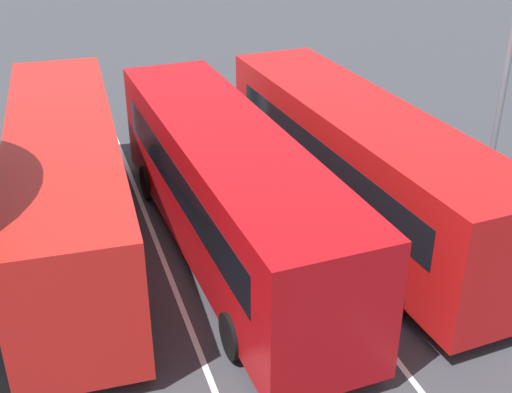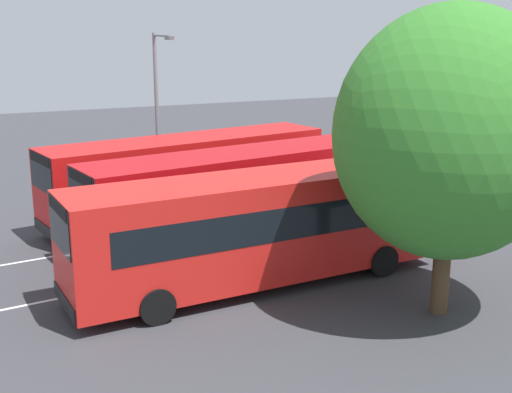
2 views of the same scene
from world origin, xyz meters
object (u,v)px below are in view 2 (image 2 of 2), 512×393
(bus_center_right, at_px, (259,226))
(depot_tree, at_px, (451,134))
(bus_far_left, at_px, (188,175))
(bus_center_left, at_px, (241,194))
(street_lamp, at_px, (158,105))

(bus_center_right, height_order, depot_tree, depot_tree)
(bus_far_left, xyz_separation_m, bus_center_left, (-0.68, 3.45, 0.00))
(bus_center_left, bearing_deg, bus_center_right, 64.90)
(bus_center_right, xyz_separation_m, depot_tree, (-3.35, 3.69, 2.90))
(bus_center_right, distance_m, depot_tree, 5.76)
(bus_center_left, height_order, street_lamp, street_lamp)
(bus_far_left, bearing_deg, bus_center_left, 91.08)
(bus_center_left, distance_m, bus_center_right, 3.73)
(bus_far_left, height_order, depot_tree, depot_tree)
(bus_center_right, bearing_deg, depot_tree, 129.01)
(bus_center_left, relative_size, street_lamp, 1.63)
(bus_center_right, distance_m, street_lamp, 10.68)
(bus_center_right, bearing_deg, bus_center_left, -109.43)
(bus_far_left, height_order, bus_center_left, same)
(bus_center_left, xyz_separation_m, bus_center_right, (1.04, 3.58, 0.00))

